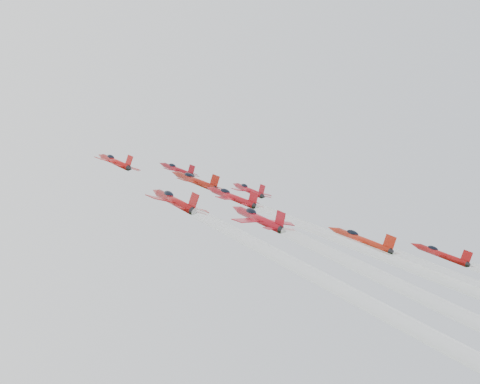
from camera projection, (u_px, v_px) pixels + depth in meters
jet_lead at (177, 169)px, 141.33m from camera, size 8.85×11.70×6.21m
jet_row2_left at (115, 161)px, 120.96m from camera, size 9.42×12.45×6.61m
jet_row2_center at (195, 181)px, 127.48m from camera, size 10.63×14.05×7.46m
jet_row2_right at (248, 190)px, 140.10m from camera, size 9.62×12.72×6.75m
jet_center at (458, 293)px, 79.43m from camera, size 9.85×97.13×46.49m
jet_rear_farleft at (464, 344)px, 53.52m from camera, size 9.73×95.89×45.89m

